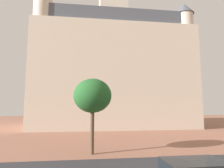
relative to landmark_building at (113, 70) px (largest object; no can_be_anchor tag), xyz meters
The scene contains 2 objects.
landmark_building is the anchor object (origin of this frame).
tree_curb_far 20.75m from the landmark_building, 101.75° to the right, with size 2.89×2.89×5.62m.
Camera 1 is at (-1.53, -0.75, 3.51)m, focal length 29.88 mm.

